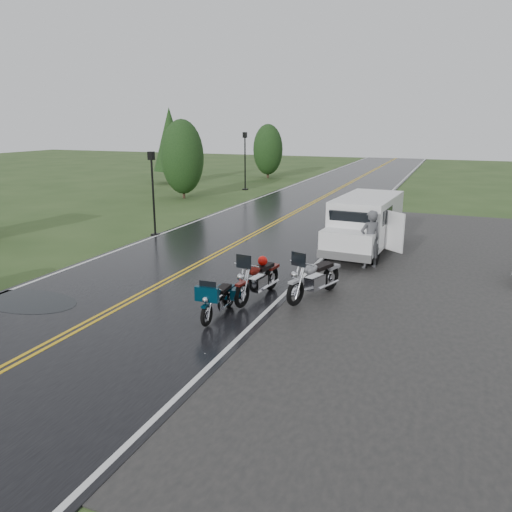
{
  "coord_description": "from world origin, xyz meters",
  "views": [
    {
      "loc": [
        8.11,
        -11.15,
        4.83
      ],
      "look_at": [
        2.8,
        2.0,
        1.0
      ],
      "focal_mm": 35.0,
      "sensor_mm": 36.0,
      "label": 1
    }
  ],
  "objects_px": {
    "motorcycle_teal": "(206,306)",
    "lamp_post_near_left": "(153,194)",
    "motorcycle_red": "(242,285)",
    "lamp_post_far_left": "(245,161)",
    "van_white": "(329,231)",
    "person_at_van": "(370,240)",
    "motorcycle_silver": "(296,282)"
  },
  "relations": [
    {
      "from": "motorcycle_teal",
      "to": "lamp_post_far_left",
      "type": "height_order",
      "value": "lamp_post_far_left"
    },
    {
      "from": "van_white",
      "to": "person_at_van",
      "type": "height_order",
      "value": "van_white"
    },
    {
      "from": "person_at_van",
      "to": "motorcycle_teal",
      "type": "bearing_deg",
      "value": 29.65
    },
    {
      "from": "motorcycle_red",
      "to": "van_white",
      "type": "height_order",
      "value": "van_white"
    },
    {
      "from": "motorcycle_teal",
      "to": "lamp_post_near_left",
      "type": "bearing_deg",
      "value": 127.34
    },
    {
      "from": "van_white",
      "to": "lamp_post_near_left",
      "type": "bearing_deg",
      "value": 176.31
    },
    {
      "from": "lamp_post_near_left",
      "to": "motorcycle_silver",
      "type": "bearing_deg",
      "value": -36.17
    },
    {
      "from": "motorcycle_silver",
      "to": "lamp_post_near_left",
      "type": "height_order",
      "value": "lamp_post_near_left"
    },
    {
      "from": "lamp_post_near_left",
      "to": "lamp_post_far_left",
      "type": "distance_m",
      "value": 15.55
    },
    {
      "from": "van_white",
      "to": "person_at_van",
      "type": "relative_size",
      "value": 2.74
    },
    {
      "from": "motorcycle_teal",
      "to": "lamp_post_near_left",
      "type": "distance_m",
      "value": 10.74
    },
    {
      "from": "lamp_post_near_left",
      "to": "motorcycle_teal",
      "type": "bearing_deg",
      "value": -50.39
    },
    {
      "from": "motorcycle_teal",
      "to": "van_white",
      "type": "distance_m",
      "value": 7.27
    },
    {
      "from": "motorcycle_teal",
      "to": "person_at_van",
      "type": "relative_size",
      "value": 0.96
    },
    {
      "from": "lamp_post_near_left",
      "to": "lamp_post_far_left",
      "type": "bearing_deg",
      "value": 98.48
    },
    {
      "from": "motorcycle_red",
      "to": "van_white",
      "type": "xyz_separation_m",
      "value": [
        0.91,
        5.71,
        0.36
      ]
    },
    {
      "from": "van_white",
      "to": "lamp_post_near_left",
      "type": "height_order",
      "value": "lamp_post_near_left"
    },
    {
      "from": "motorcycle_silver",
      "to": "person_at_van",
      "type": "distance_m",
      "value": 4.63
    },
    {
      "from": "person_at_van",
      "to": "lamp_post_far_left",
      "type": "xyz_separation_m",
      "value": [
        -11.84,
        17.02,
        1.09
      ]
    },
    {
      "from": "van_white",
      "to": "lamp_post_far_left",
      "type": "relative_size",
      "value": 1.3
    },
    {
      "from": "lamp_post_near_left",
      "to": "lamp_post_far_left",
      "type": "height_order",
      "value": "lamp_post_far_left"
    },
    {
      "from": "van_white",
      "to": "person_at_van",
      "type": "xyz_separation_m",
      "value": [
        1.55,
        -0.58,
        -0.08
      ]
    },
    {
      "from": "motorcycle_silver",
      "to": "lamp_post_far_left",
      "type": "relative_size",
      "value": 0.58
    },
    {
      "from": "motorcycle_silver",
      "to": "lamp_post_near_left",
      "type": "xyz_separation_m",
      "value": [
        -8.36,
        6.11,
        1.11
      ]
    },
    {
      "from": "van_white",
      "to": "lamp_post_near_left",
      "type": "xyz_separation_m",
      "value": [
        -8.0,
        1.06,
        0.77
      ]
    },
    {
      "from": "motorcycle_teal",
      "to": "lamp_post_far_left",
      "type": "xyz_separation_m",
      "value": [
        -9.09,
        23.59,
        1.52
      ]
    },
    {
      "from": "van_white",
      "to": "lamp_post_near_left",
      "type": "distance_m",
      "value": 8.11
    },
    {
      "from": "motorcycle_red",
      "to": "lamp_post_far_left",
      "type": "relative_size",
      "value": 0.57
    },
    {
      "from": "motorcycle_red",
      "to": "lamp_post_near_left",
      "type": "relative_size",
      "value": 0.65
    },
    {
      "from": "motorcycle_teal",
      "to": "motorcycle_red",
      "type": "bearing_deg",
      "value": 76.25
    },
    {
      "from": "motorcycle_teal",
      "to": "lamp_post_near_left",
      "type": "height_order",
      "value": "lamp_post_near_left"
    },
    {
      "from": "person_at_van",
      "to": "lamp_post_far_left",
      "type": "relative_size",
      "value": 0.48
    }
  ]
}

